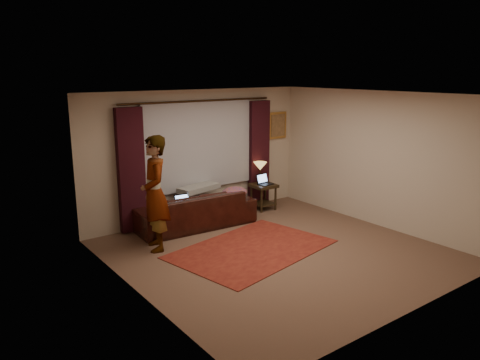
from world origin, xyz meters
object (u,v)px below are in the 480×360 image
(end_table, at_px, (263,197))
(tiffany_lamp, at_px, (260,173))
(laptop_sofa, at_px, (184,202))
(laptop_table, at_px, (266,179))
(sofa, at_px, (195,203))
(person, at_px, (155,194))

(end_table, bearing_deg, tiffany_lamp, 93.08)
(laptop_sofa, height_order, tiffany_lamp, tiffany_lamp)
(laptop_sofa, bearing_deg, end_table, 10.85)
(laptop_sofa, distance_m, tiffany_lamp, 2.12)
(end_table, relative_size, laptop_table, 1.67)
(sofa, xyz_separation_m, tiffany_lamp, (1.79, 0.22, 0.33))
(laptop_table, bearing_deg, end_table, 94.86)
(laptop_sofa, xyz_separation_m, end_table, (2.09, 0.21, -0.30))
(end_table, bearing_deg, person, -166.37)
(end_table, bearing_deg, laptop_sofa, -174.18)
(sofa, height_order, laptop_sofa, sofa)
(sofa, xyz_separation_m, end_table, (1.80, 0.10, -0.19))
(tiffany_lamp, distance_m, person, 3.04)
(tiffany_lamp, relative_size, person, 0.24)
(sofa, distance_m, end_table, 1.81)
(laptop_sofa, relative_size, end_table, 0.59)
(end_table, xyz_separation_m, person, (-2.93, -0.71, 0.69))
(sofa, bearing_deg, laptop_sofa, 24.99)
(tiffany_lamp, bearing_deg, sofa, -173.15)
(laptop_sofa, relative_size, tiffany_lamp, 0.71)
(person, bearing_deg, laptop_table, 117.90)
(tiffany_lamp, xyz_separation_m, person, (-2.92, -0.83, 0.17))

